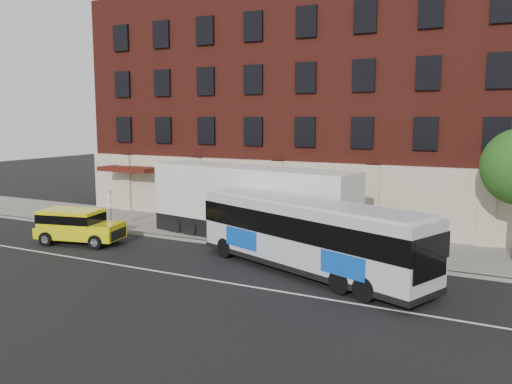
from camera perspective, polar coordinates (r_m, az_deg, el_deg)
The scene contains 9 objects.
ground at distance 23.61m, azimuth -10.10°, elevation -8.88°, with size 120.00×120.00×0.00m, color black.
sidewalk at distance 30.97m, azimuth 0.08°, elevation -4.56°, with size 60.00×6.00×0.15m, color gray.
kerb at distance 28.40m, azimuth -2.70°, elevation -5.72°, with size 60.00×0.25×0.15m, color gray.
lane_line at distance 23.99m, azimuth -9.37°, elevation -8.58°, with size 60.00×0.12×0.01m, color silver.
building at distance 37.46m, azimuth 5.71°, elevation 9.14°, with size 30.00×12.10×15.00m.
sign_pole at distance 33.24m, azimuth -15.38°, elevation -1.56°, with size 0.30×0.20×2.50m.
city_bus at distance 23.32m, azimuth 5.69°, elevation -4.47°, with size 11.92×6.67×3.24m.
yellow_suv at distance 30.46m, azimuth -18.73°, elevation -3.30°, with size 5.00×2.90×1.86m.
shipping_container at distance 29.07m, azimuth -0.64°, elevation -1.42°, with size 12.69×4.65×4.15m.
Camera 1 is at (13.86, -17.87, 6.80)m, focal length 37.27 mm.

